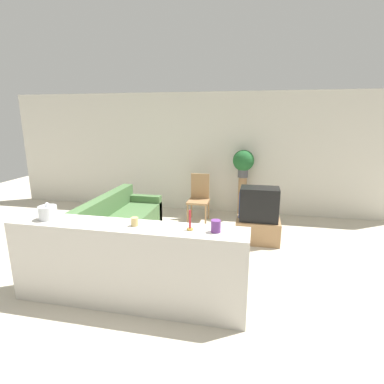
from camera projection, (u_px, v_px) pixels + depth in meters
name	position (u px, v px, depth m)	size (l,w,h in m)	color
ground_plane	(143.00, 283.00, 4.00)	(14.00, 14.00, 0.00)	beige
wall_back	(194.00, 153.00, 6.92)	(9.00, 0.06, 2.70)	beige
couch	(120.00, 224.00, 5.36)	(0.83, 2.08, 0.79)	#476B3D
tv_stand	(258.00, 231.00, 5.30)	(0.76, 0.50, 0.40)	#9E754C
television	(259.00, 204.00, 5.18)	(0.67, 0.41, 0.58)	black
wooden_chair	(199.00, 196.00, 6.37)	(0.44, 0.44, 0.99)	#9E754C
plant_stand	(242.00, 197.00, 6.64)	(0.18, 0.18, 0.88)	#9E754C
potted_plant	(243.00, 162.00, 6.45)	(0.46, 0.46, 0.59)	#4C4C51
foreground_counter	(127.00, 265.00, 3.46)	(2.76, 0.44, 0.99)	beige
decorative_bowl	(48.00, 213.00, 3.51)	(0.21, 0.21, 0.20)	silver
candle_jar	(135.00, 222.00, 3.30)	(0.08, 0.08, 0.09)	tan
candlestick	(190.00, 224.00, 3.17)	(0.07, 0.07, 0.22)	#B7933D
coffee_tin	(216.00, 226.00, 3.12)	(0.10, 0.10, 0.13)	#66337F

